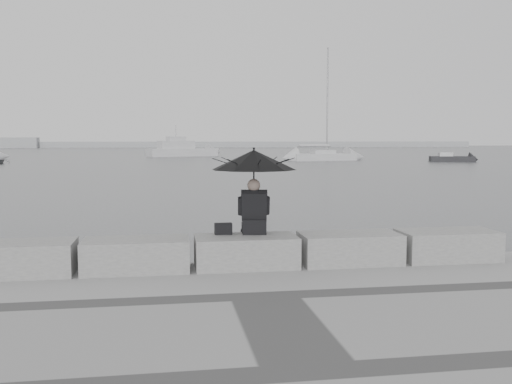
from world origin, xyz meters
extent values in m
plane|color=#484A4D|center=(0.00, 0.00, 0.00)|extent=(360.00, 360.00, 0.00)
cube|color=slate|center=(-3.40, -0.45, 0.75)|extent=(1.60, 0.80, 0.50)
cube|color=slate|center=(-1.70, -0.45, 0.75)|extent=(1.60, 0.80, 0.50)
cube|color=slate|center=(0.00, -0.45, 0.75)|extent=(1.60, 0.80, 0.50)
cube|color=slate|center=(1.70, -0.45, 0.75)|extent=(1.60, 0.80, 0.50)
cube|color=slate|center=(3.40, -0.45, 0.75)|extent=(1.60, 0.80, 0.50)
sphere|color=#726056|center=(0.16, -0.20, 1.78)|extent=(0.21, 0.21, 0.21)
cylinder|color=black|center=(0.16, -0.21, 1.85)|extent=(0.02, 0.02, 1.00)
cone|color=black|center=(0.16, -0.21, 2.19)|extent=(1.37, 1.37, 0.32)
sphere|color=black|center=(0.16, -0.21, 2.37)|extent=(0.04, 0.04, 0.04)
cube|color=black|center=(-0.33, -0.22, 1.09)|extent=(0.28, 0.16, 0.18)
cube|color=#9A9D9F|center=(0.00, 155.00, 0.80)|extent=(180.00, 6.00, 1.60)
cube|color=silver|center=(16.68, 54.26, 0.35)|extent=(7.60, 3.36, 0.90)
cube|color=silver|center=(16.68, 54.26, 0.95)|extent=(2.76, 1.93, 0.50)
cylinder|color=gray|center=(16.68, 54.26, 6.80)|extent=(0.16, 0.16, 12.00)
cylinder|color=gray|center=(16.68, 54.26, 1.60)|extent=(4.11, 0.65, 0.10)
cube|color=silver|center=(1.21, 72.39, 0.50)|extent=(10.18, 5.93, 1.20)
cube|color=silver|center=(1.21, 72.39, 1.60)|extent=(5.36, 3.72, 1.20)
cube|color=silver|center=(1.21, 72.39, 2.50)|extent=(2.85, 2.33, 0.60)
cylinder|color=gray|center=(1.21, 72.39, 3.60)|extent=(0.08, 0.08, 1.60)
cube|color=black|center=(29.63, 48.78, 0.25)|extent=(4.89, 2.83, 0.70)
cube|color=silver|center=(29.63, 48.78, 0.75)|extent=(1.67, 1.54, 0.50)
camera|label=1|loc=(-1.24, -9.22, 2.53)|focal=40.00mm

